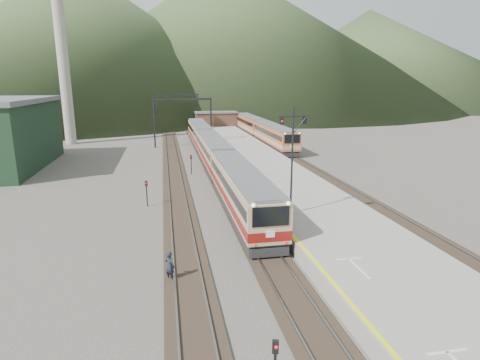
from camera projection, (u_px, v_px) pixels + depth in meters
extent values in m
cube|color=black|center=(211.00, 163.00, 52.97)|extent=(2.60, 200.00, 0.12)
cube|color=slate|center=(206.00, 163.00, 52.81)|extent=(0.10, 200.00, 0.14)
cube|color=slate|center=(217.00, 162.00, 53.07)|extent=(0.10, 200.00, 0.14)
cube|color=black|center=(173.00, 165.00, 52.06)|extent=(2.60, 200.00, 0.12)
cube|color=slate|center=(167.00, 164.00, 51.91)|extent=(0.10, 200.00, 0.14)
cube|color=slate|center=(179.00, 164.00, 52.17)|extent=(0.10, 200.00, 0.14)
cube|color=black|center=(294.00, 160.00, 55.04)|extent=(2.60, 200.00, 0.12)
cube|color=slate|center=(289.00, 160.00, 54.88)|extent=(0.10, 200.00, 0.14)
cube|color=slate|center=(300.00, 159.00, 55.14)|extent=(0.10, 200.00, 0.14)
cube|color=gray|center=(256.00, 161.00, 51.96)|extent=(8.00, 100.00, 1.00)
cube|color=black|center=(154.00, 123.00, 64.99)|extent=(0.25, 0.25, 8.00)
cube|color=black|center=(211.00, 122.00, 66.67)|extent=(0.25, 0.25, 8.00)
cube|color=black|center=(182.00, 99.00, 64.93)|extent=(9.30, 0.22, 0.35)
cube|color=black|center=(156.00, 112.00, 88.86)|extent=(0.25, 0.25, 8.00)
cube|color=black|center=(198.00, 112.00, 90.53)|extent=(0.25, 0.25, 8.00)
cube|color=black|center=(177.00, 95.00, 88.79)|extent=(9.30, 0.22, 0.35)
cylinder|color=#9E998E|center=(62.00, 54.00, 66.45)|extent=(1.80, 1.80, 30.00)
cube|color=#4C3324|center=(216.00, 119.00, 89.69)|extent=(9.00, 4.00, 2.80)
cube|color=slate|center=(216.00, 112.00, 89.32)|extent=(9.40, 4.40, 0.30)
cone|color=#2E4324|center=(84.00, 38.00, 181.81)|extent=(180.00, 180.00, 60.00)
cone|color=#2E4324|center=(223.00, 34.00, 230.82)|extent=(220.00, 220.00, 75.00)
cone|color=#2E4324|center=(367.00, 56.00, 229.12)|extent=(160.00, 160.00, 50.00)
cube|color=tan|center=(241.00, 191.00, 32.43)|extent=(2.72, 18.30, 3.32)
cube|color=tan|center=(213.00, 152.00, 50.38)|extent=(2.72, 18.30, 3.32)
cube|color=tan|center=(200.00, 134.00, 68.33)|extent=(2.72, 18.30, 3.32)
cube|color=#B8552F|center=(274.00, 137.00, 64.61)|extent=(2.72, 18.31, 3.32)
cube|color=#B8552F|center=(250.00, 125.00, 82.56)|extent=(2.72, 18.31, 3.32)
cylinder|color=black|center=(292.00, 162.00, 28.76)|extent=(0.14, 0.14, 7.76)
cube|color=black|center=(293.00, 116.00, 27.98)|extent=(2.18, 0.45, 0.07)
cube|color=black|center=(282.00, 121.00, 27.75)|extent=(0.28, 0.22, 0.50)
cube|color=black|center=(305.00, 120.00, 28.36)|extent=(0.28, 0.22, 0.50)
cube|color=black|center=(275.00, 347.00, 13.13)|extent=(0.25, 0.21, 0.45)
cylinder|color=black|center=(191.00, 166.00, 46.64)|extent=(0.10, 0.10, 2.00)
cube|color=black|center=(191.00, 157.00, 46.39)|extent=(0.26, 0.23, 0.45)
cylinder|color=black|center=(147.00, 195.00, 34.53)|extent=(0.10, 0.10, 2.00)
cube|color=black|center=(146.00, 183.00, 34.29)|extent=(0.24, 0.19, 0.45)
imported|color=black|center=(170.00, 266.00, 21.60)|extent=(0.71, 0.71, 1.66)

